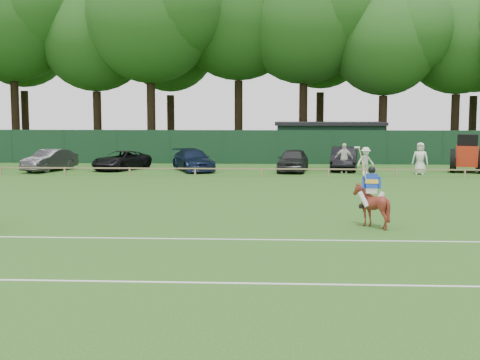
# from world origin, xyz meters

# --- Properties ---
(ground) EXTENTS (160.00, 160.00, 0.00)m
(ground) POSITION_xyz_m (0.00, 0.00, 0.00)
(ground) COLOR #1E4C14
(ground) RESTS_ON ground
(horse_chestnut) EXTENTS (1.28, 1.42, 1.46)m
(horse_chestnut) POSITION_xyz_m (5.03, 1.40, 0.73)
(horse_chestnut) COLOR maroon
(horse_chestnut) RESTS_ON ground
(sedan_grey) EXTENTS (2.72, 4.55, 1.42)m
(sedan_grey) POSITION_xyz_m (-12.88, 20.72, 0.71)
(sedan_grey) COLOR #313134
(sedan_grey) RESTS_ON ground
(suv_black) EXTENTS (3.79, 4.96, 1.25)m
(suv_black) POSITION_xyz_m (-8.41, 21.80, 0.63)
(suv_black) COLOR black
(suv_black) RESTS_ON ground
(sedan_navy) EXTENTS (3.63, 5.19, 1.39)m
(sedan_navy) POSITION_xyz_m (-3.54, 21.30, 0.70)
(sedan_navy) COLOR #111C36
(sedan_navy) RESTS_ON ground
(hatch_grey) EXTENTS (2.33, 4.58, 1.49)m
(hatch_grey) POSITION_xyz_m (2.97, 21.12, 0.75)
(hatch_grey) COLOR #29292B
(hatch_grey) RESTS_ON ground
(estate_black) EXTENTS (2.28, 4.83, 1.53)m
(estate_black) POSITION_xyz_m (6.38, 22.25, 0.76)
(estate_black) COLOR black
(estate_black) RESTS_ON ground
(spectator_left) EXTENTS (1.26, 0.96, 1.72)m
(spectator_left) POSITION_xyz_m (7.33, 19.02, 0.86)
(spectator_left) COLOR silver
(spectator_left) RESTS_ON ground
(spectator_mid) EXTENTS (1.15, 0.57, 1.89)m
(spectator_mid) POSITION_xyz_m (6.13, 20.21, 0.94)
(spectator_mid) COLOR silver
(spectator_mid) RESTS_ON ground
(spectator_right) EXTENTS (1.10, 0.87, 1.98)m
(spectator_right) POSITION_xyz_m (10.75, 19.69, 0.99)
(spectator_right) COLOR silver
(spectator_right) RESTS_ON ground
(rider_chestnut) EXTENTS (0.94, 0.61, 2.05)m
(rider_chestnut) POSITION_xyz_m (5.02, 1.38, 1.42)
(rider_chestnut) COLOR silver
(rider_chestnut) RESTS_ON ground
(pitch_lines) EXTENTS (60.00, 5.10, 0.01)m
(pitch_lines) POSITION_xyz_m (0.00, -3.50, 0.01)
(pitch_lines) COLOR silver
(pitch_lines) RESTS_ON ground
(pitch_rail) EXTENTS (62.10, 0.10, 0.50)m
(pitch_rail) POSITION_xyz_m (0.00, 18.00, 0.45)
(pitch_rail) COLOR #997F5B
(pitch_rail) RESTS_ON ground
(perimeter_fence) EXTENTS (92.08, 0.08, 2.50)m
(perimeter_fence) POSITION_xyz_m (0.00, 27.00, 1.25)
(perimeter_fence) COLOR #14351E
(perimeter_fence) RESTS_ON ground
(utility_shed) EXTENTS (8.40, 4.40, 3.04)m
(utility_shed) POSITION_xyz_m (6.00, 30.00, 1.54)
(utility_shed) COLOR #14331E
(utility_shed) RESTS_ON ground
(tree_row) EXTENTS (96.00, 12.00, 21.00)m
(tree_row) POSITION_xyz_m (2.00, 35.00, 0.00)
(tree_row) COLOR #26561C
(tree_row) RESTS_ON ground
(tractor) EXTENTS (2.61, 3.28, 2.43)m
(tractor) POSITION_xyz_m (14.07, 21.35, 1.15)
(tractor) COLOR #B52610
(tractor) RESTS_ON ground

